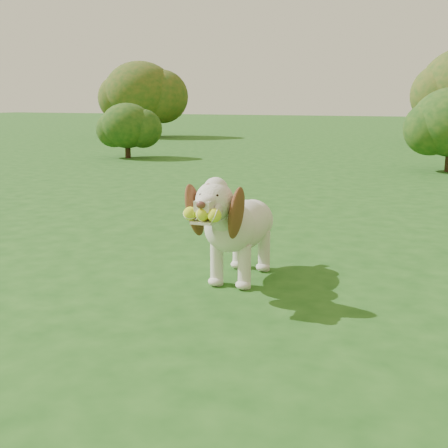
% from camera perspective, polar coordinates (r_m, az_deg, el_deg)
% --- Properties ---
extents(ground, '(80.00, 80.00, 0.00)m').
position_cam_1_polar(ground, '(3.93, -0.12, -4.69)').
color(ground, '#1B4B15').
rests_on(ground, ground).
extents(dog, '(0.39, 1.12, 0.73)m').
position_cam_1_polar(dog, '(3.60, 1.31, 0.10)').
color(dog, silver).
rests_on(dog, ground).
extents(shrub_a, '(1.07, 1.07, 1.11)m').
position_cam_1_polar(shrub_a, '(11.76, -9.83, 9.81)').
color(shrub_a, '#382314').
rests_on(shrub_a, ground).
extents(shrub_g, '(2.30, 2.30, 2.38)m').
position_cam_1_polar(shrub_g, '(18.55, -8.51, 13.07)').
color(shrub_g, '#382314').
rests_on(shrub_g, ground).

